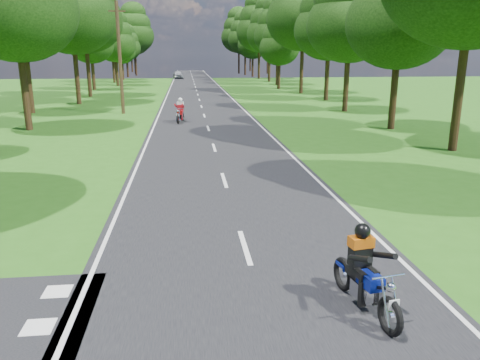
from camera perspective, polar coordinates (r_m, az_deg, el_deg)
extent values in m
plane|color=#265A14|center=(9.25, 2.16, -13.16)|extent=(160.00, 160.00, 0.00)
cube|color=black|center=(58.22, -5.33, 10.81)|extent=(7.00, 140.00, 0.02)
cube|color=silver|center=(11.03, 0.60, -8.15)|extent=(0.12, 2.00, 0.01)
cube|color=silver|center=(16.68, -1.94, 0.00)|extent=(0.12, 2.00, 0.01)
cube|color=silver|center=(22.51, -3.17, 3.98)|extent=(0.12, 2.00, 0.01)
cube|color=silver|center=(28.41, -3.90, 6.31)|extent=(0.12, 2.00, 0.01)
cube|color=silver|center=(34.35, -4.38, 7.84)|extent=(0.12, 2.00, 0.01)
cube|color=silver|center=(40.30, -4.72, 8.92)|extent=(0.12, 2.00, 0.01)
cube|color=silver|center=(46.27, -4.98, 9.72)|extent=(0.12, 2.00, 0.01)
cube|color=silver|center=(52.24, -5.18, 10.33)|extent=(0.12, 2.00, 0.01)
cube|color=silver|center=(58.22, -5.33, 10.82)|extent=(0.12, 2.00, 0.01)
cube|color=silver|center=(64.21, -5.46, 11.22)|extent=(0.12, 2.00, 0.01)
cube|color=silver|center=(70.19, -5.57, 11.55)|extent=(0.12, 2.00, 0.01)
cube|color=silver|center=(76.18, -5.66, 11.83)|extent=(0.12, 2.00, 0.01)
cube|color=silver|center=(82.17, -5.73, 12.07)|extent=(0.12, 2.00, 0.01)
cube|color=silver|center=(88.16, -5.80, 12.27)|extent=(0.12, 2.00, 0.01)
cube|color=silver|center=(94.16, -5.86, 12.45)|extent=(0.12, 2.00, 0.01)
cube|color=silver|center=(100.15, -5.91, 12.61)|extent=(0.12, 2.00, 0.01)
cube|color=silver|center=(106.14, -5.96, 12.75)|extent=(0.12, 2.00, 0.01)
cube|color=silver|center=(112.14, -6.00, 12.87)|extent=(0.12, 2.00, 0.01)
cube|color=silver|center=(118.13, -6.03, 12.99)|extent=(0.12, 2.00, 0.01)
cube|color=silver|center=(124.13, -6.07, 13.09)|extent=(0.12, 2.00, 0.01)
cube|color=silver|center=(58.25, -8.64, 10.72)|extent=(0.10, 140.00, 0.01)
cube|color=silver|center=(58.39, -2.03, 10.89)|extent=(0.10, 140.00, 0.01)
cube|color=silver|center=(8.75, -23.36, -16.12)|extent=(0.50, 0.50, 0.01)
cube|color=silver|center=(9.76, -21.37, -12.54)|extent=(0.50, 0.50, 0.01)
cylinder|color=black|center=(30.37, -24.68, 9.23)|extent=(0.40, 0.40, 3.91)
ellipsoid|color=black|center=(30.37, -25.72, 18.28)|extent=(6.85, 6.85, 5.82)
cylinder|color=black|center=(39.10, -24.27, 10.22)|extent=(0.40, 0.40, 3.79)
ellipsoid|color=black|center=(39.08, -25.04, 17.03)|extent=(6.64, 6.64, 5.64)
cylinder|color=black|center=(44.73, -19.23, 11.50)|extent=(0.40, 0.40, 4.32)
ellipsoid|color=black|center=(44.79, -19.85, 18.29)|extent=(7.56, 7.56, 6.42)
cylinder|color=black|center=(52.16, -17.95, 12.07)|extent=(0.40, 0.40, 4.40)
ellipsoid|color=black|center=(52.21, -18.46, 18.00)|extent=(7.71, 7.71, 6.55)
cylinder|color=black|center=(61.94, -17.43, 11.93)|extent=(0.40, 0.40, 3.20)
ellipsoid|color=black|center=(61.88, -17.73, 15.56)|extent=(5.60, 5.60, 4.76)
ellipsoid|color=black|center=(61.93, -17.85, 17.00)|extent=(4.80, 4.80, 4.08)
ellipsoid|color=black|center=(62.02, -17.97, 18.44)|extent=(3.60, 3.60, 3.06)
cylinder|color=black|center=(68.91, -14.76, 12.39)|extent=(0.40, 0.40, 3.22)
ellipsoid|color=black|center=(68.87, -14.98, 15.68)|extent=(5.64, 5.64, 4.79)
ellipsoid|color=black|center=(68.91, -15.08, 16.98)|extent=(4.83, 4.83, 4.11)
ellipsoid|color=black|center=(68.99, -15.17, 18.28)|extent=(3.62, 3.62, 3.08)
cylinder|color=black|center=(76.80, -15.13, 12.75)|extent=(0.40, 0.40, 3.61)
ellipsoid|color=black|center=(76.78, -15.37, 16.06)|extent=(6.31, 6.31, 5.37)
ellipsoid|color=black|center=(76.84, -15.46, 17.36)|extent=(5.41, 5.41, 4.60)
ellipsoid|color=black|center=(76.95, -15.56, 18.67)|extent=(4.06, 4.06, 3.45)
cylinder|color=black|center=(84.52, -14.10, 12.67)|extent=(0.40, 0.40, 2.67)
ellipsoid|color=black|center=(84.46, -14.25, 14.89)|extent=(4.67, 4.67, 3.97)
ellipsoid|color=black|center=(84.48, -14.31, 15.77)|extent=(4.00, 4.00, 3.40)
ellipsoid|color=black|center=(84.51, -14.37, 16.65)|extent=(3.00, 3.00, 2.55)
cylinder|color=black|center=(93.63, -13.54, 13.04)|extent=(0.40, 0.40, 3.09)
ellipsoid|color=black|center=(93.59, -13.69, 15.36)|extent=(5.40, 5.40, 4.59)
ellipsoid|color=black|center=(93.62, -13.75, 16.28)|extent=(4.63, 4.63, 3.93)
ellipsoid|color=black|center=(93.67, -13.81, 17.20)|extent=(3.47, 3.47, 2.95)
cylinder|color=black|center=(99.98, -12.57, 13.60)|extent=(0.40, 0.40, 4.48)
ellipsoid|color=black|center=(100.02, -12.76, 16.76)|extent=(7.84, 7.84, 6.66)
ellipsoid|color=black|center=(100.11, -12.84, 18.00)|extent=(6.72, 6.72, 5.71)
ellipsoid|color=black|center=(100.26, -12.92, 19.25)|extent=(5.04, 5.04, 4.28)
cylinder|color=black|center=(109.02, -12.65, 13.60)|extent=(0.40, 0.40, 4.09)
ellipsoid|color=black|center=(109.03, -12.81, 16.25)|extent=(7.16, 7.16, 6.09)
ellipsoid|color=black|center=(109.10, -12.88, 17.29)|extent=(6.14, 6.14, 5.22)
ellipsoid|color=black|center=(109.20, -12.94, 18.34)|extent=(4.61, 4.61, 3.92)
cylinder|color=black|center=(23.79, 25.04, 8.70)|extent=(0.40, 0.40, 4.56)
cylinder|color=black|center=(29.50, 18.17, 9.30)|extent=(0.40, 0.40, 3.49)
ellipsoid|color=black|center=(29.43, 18.89, 17.65)|extent=(6.12, 6.12, 5.20)
cylinder|color=black|center=(37.78, 12.80, 10.96)|extent=(0.40, 0.40, 3.69)
ellipsoid|color=black|center=(37.75, 13.22, 17.85)|extent=(6.46, 6.46, 5.49)
ellipsoid|color=black|center=(37.89, 13.39, 20.56)|extent=(5.54, 5.54, 4.71)
cylinder|color=black|center=(46.51, 10.52, 11.83)|extent=(0.40, 0.40, 3.74)
ellipsoid|color=black|center=(46.49, 10.81, 17.51)|extent=(6.55, 6.55, 5.57)
ellipsoid|color=black|center=(46.61, 10.93, 19.75)|extent=(5.62, 5.62, 4.77)
cylinder|color=black|center=(54.38, 7.50, 12.88)|extent=(0.40, 0.40, 4.64)
ellipsoid|color=black|center=(54.46, 7.72, 18.90)|extent=(8.12, 8.12, 6.91)
cylinder|color=black|center=(61.19, 4.75, 12.38)|extent=(0.40, 0.40, 2.91)
ellipsoid|color=black|center=(61.12, 4.83, 15.74)|extent=(5.09, 5.09, 4.33)
ellipsoid|color=black|center=(61.15, 4.86, 17.07)|extent=(4.36, 4.36, 3.71)
ellipsoid|color=black|center=(61.21, 4.89, 18.39)|extent=(3.27, 3.27, 2.78)
cylinder|color=black|center=(68.73, 4.55, 13.10)|extent=(0.40, 0.40, 3.88)
ellipsoid|color=black|center=(68.73, 4.64, 17.07)|extent=(6.78, 6.78, 5.77)
ellipsoid|color=black|center=(68.82, 4.68, 18.65)|extent=(5.81, 5.81, 4.94)
ellipsoid|color=black|center=(68.96, 4.71, 20.21)|extent=(4.36, 4.36, 3.71)
cylinder|color=black|center=(77.11, 3.58, 13.45)|extent=(0.40, 0.40, 4.18)
ellipsoid|color=black|center=(77.13, 3.65, 17.27)|extent=(7.31, 7.31, 6.21)
ellipsoid|color=black|center=(77.23, 3.67, 18.78)|extent=(6.27, 6.27, 5.33)
ellipsoid|color=black|center=(77.39, 3.70, 20.28)|extent=(4.70, 4.70, 4.00)
cylinder|color=black|center=(85.90, 2.32, 13.79)|extent=(0.40, 0.40, 4.63)
ellipsoid|color=black|center=(85.95, 2.36, 17.59)|extent=(8.11, 8.11, 6.89)
ellipsoid|color=black|center=(86.08, 2.38, 19.10)|extent=(6.95, 6.95, 5.91)
ellipsoid|color=black|center=(86.26, 2.40, 20.59)|extent=(5.21, 5.21, 4.43)
cylinder|color=black|center=(93.10, 1.54, 13.51)|extent=(0.40, 0.40, 3.36)
ellipsoid|color=black|center=(93.08, 1.56, 16.06)|extent=(5.88, 5.88, 5.00)
ellipsoid|color=black|center=(93.12, 1.57, 17.07)|extent=(5.04, 5.04, 4.29)
ellipsoid|color=black|center=(93.18, 1.58, 18.08)|extent=(3.78, 3.78, 3.21)
cylinder|color=black|center=(100.19, 0.63, 13.84)|extent=(0.40, 0.40, 4.09)
ellipsoid|color=black|center=(100.19, 0.64, 16.72)|extent=(7.15, 7.15, 6.08)
ellipsoid|color=black|center=(100.27, 0.65, 17.86)|extent=(6.13, 6.13, 5.21)
ellipsoid|color=black|center=(100.38, 0.65, 18.99)|extent=(4.60, 4.60, 3.91)
cylinder|color=black|center=(107.83, -0.14, 14.04)|extent=(0.40, 0.40, 4.48)
ellipsoid|color=black|center=(107.86, -0.14, 16.97)|extent=(7.84, 7.84, 6.66)
ellipsoid|color=black|center=(107.95, -0.14, 18.13)|extent=(6.72, 6.72, 5.71)
ellipsoid|color=black|center=(108.09, -0.14, 19.29)|extent=(5.04, 5.04, 4.28)
cylinder|color=black|center=(118.76, -13.02, 13.62)|extent=(0.40, 0.40, 3.84)
ellipsoid|color=black|center=(118.75, -13.16, 15.90)|extent=(6.72, 6.72, 5.71)
ellipsoid|color=black|center=(118.80, -13.22, 16.80)|extent=(5.76, 5.76, 4.90)
ellipsoid|color=black|center=(118.88, -13.28, 17.70)|extent=(4.32, 4.32, 3.67)
cylinder|color=black|center=(121.16, 1.26, 14.09)|extent=(0.40, 0.40, 4.16)
ellipsoid|color=black|center=(121.17, 1.27, 16.51)|extent=(7.28, 7.28, 6.19)
ellipsoid|color=black|center=(121.24, 1.28, 17.47)|extent=(6.24, 6.24, 5.30)
ellipsoid|color=black|center=(121.34, 1.28, 18.43)|extent=(4.68, 4.68, 3.98)
cylinder|color=black|center=(104.13, -15.04, 13.24)|extent=(0.40, 0.40, 3.52)
ellipsoid|color=black|center=(104.11, -15.21, 15.62)|extent=(6.16, 6.16, 5.24)
ellipsoid|color=black|center=(104.15, -15.27, 16.56)|extent=(5.28, 5.28, 4.49)
ellipsoid|color=black|center=(104.22, -15.34, 17.50)|extent=(3.96, 3.96, 3.37)
cylinder|color=black|center=(107.63, 3.38, 14.02)|extent=(0.40, 0.40, 4.48)
ellipsoid|color=black|center=(107.66, 3.42, 16.95)|extent=(7.84, 7.84, 6.66)
ellipsoid|color=black|center=(107.75, 3.44, 18.11)|extent=(6.72, 6.72, 5.71)
ellipsoid|color=black|center=(107.88, 3.46, 19.27)|extent=(5.04, 5.04, 4.28)
cylinder|color=#382616|center=(36.36, -14.43, 14.11)|extent=(0.26, 0.26, 8.00)
cube|color=#382616|center=(36.47, -14.79, 19.29)|extent=(1.20, 0.10, 0.10)
imported|color=#A8AAAF|center=(86.60, -7.56, 12.63)|extent=(2.07, 4.26, 1.40)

